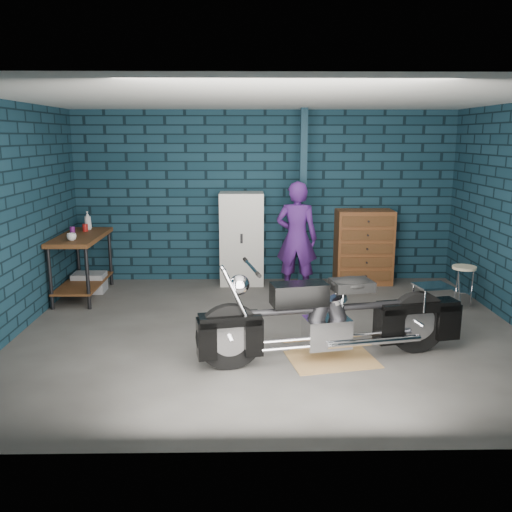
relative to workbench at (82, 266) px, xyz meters
The scene contains 15 objects.
ground 3.14m from the workbench, 30.36° to the right, with size 6.00×6.00×0.00m, color #54514E.
room_walls 3.21m from the workbench, 20.78° to the right, with size 6.02×5.01×2.71m.
support_post 3.37m from the workbench, ahead, with size 0.10×0.10×2.70m, color #112835.
workbench is the anchor object (origin of this frame).
drip_mat 4.07m from the workbench, 35.83° to the right, with size 0.89×0.67×0.01m, color olive.
motorcycle 4.05m from the workbench, 35.83° to the right, with size 2.41×0.65×1.06m, color black, non-canonical shape.
person 3.15m from the workbench, ahead, with size 0.61×0.40×1.67m, color #441C6A.
storage_bin 0.38m from the workbench, 84.81° to the left, with size 0.47×0.33×0.29m, color gray.
locker 2.42m from the workbench, 15.94° to the left, with size 0.68×0.48×1.45m, color beige.
tool_chest 4.29m from the workbench, ahead, with size 0.88×0.49×1.17m, color brown.
shop_stool 5.37m from the workbench, ahead, with size 0.32×0.32×0.58m, color beige, non-canonical shape.
cup_a 0.66m from the workbench, 88.58° to the right, with size 0.13×0.13×0.10m, color beige.
mug_purple 0.54m from the workbench, 138.76° to the left, with size 0.07×0.07×0.10m, color #691B6E.
mug_red 0.60m from the workbench, 92.94° to the left, with size 0.08×0.08×0.11m, color maroon.
bottle 0.76m from the workbench, 92.20° to the left, with size 0.11×0.11×0.28m, color gray.
Camera 1 is at (-0.29, -6.12, 2.30)m, focal length 38.00 mm.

